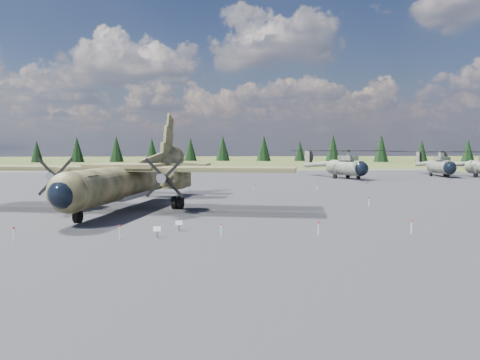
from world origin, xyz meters
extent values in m
plane|color=#565D29|center=(0.00, 0.00, 0.00)|extent=(500.00, 500.00, 0.00)
cube|color=#5E5E63|center=(0.00, 10.00, 0.00)|extent=(120.00, 120.00, 0.04)
cylinder|color=#3B3E21|center=(-5.77, 0.07, 2.38)|extent=(7.37, 18.80, 2.90)
sphere|color=#3B3E21|center=(-8.05, -8.97, 2.38)|extent=(3.45, 3.45, 2.84)
sphere|color=black|center=(-8.19, -9.53, 2.33)|extent=(2.54, 2.54, 2.09)
cube|color=black|center=(-7.65, -7.37, 3.16)|extent=(2.42, 2.11, 0.57)
cone|color=#3B3E21|center=(-2.78, 11.93, 3.47)|extent=(4.50, 7.60, 4.36)
cube|color=#A0A3A6|center=(-5.52, 1.08, 1.19)|extent=(3.43, 6.51, 0.52)
cube|color=#2A351B|center=(-5.65, 0.57, 3.57)|extent=(30.00, 10.77, 0.36)
cube|color=#3B3E21|center=(-5.65, 0.57, 3.80)|extent=(6.94, 5.14, 0.36)
cylinder|color=#3B3E21|center=(-10.24, 1.41, 3.00)|extent=(2.82, 5.61, 1.55)
cube|color=#3B3E21|center=(-10.04, 2.22, 2.33)|extent=(2.37, 3.80, 0.83)
cone|color=gray|center=(-11.07, -1.85, 3.00)|extent=(0.99, 1.10, 0.79)
cylinder|color=black|center=(-10.04, 2.22, 0.57)|extent=(1.16, 1.33, 1.14)
cylinder|color=#3B3E21|center=(-1.20, -0.87, 3.00)|extent=(2.82, 5.61, 1.55)
cube|color=#3B3E21|center=(-1.00, -0.07, 2.33)|extent=(2.37, 3.80, 0.83)
cone|color=gray|center=(-2.02, -4.13, 3.00)|extent=(0.99, 1.10, 0.79)
cylinder|color=black|center=(-1.00, -0.07, 0.57)|extent=(1.16, 1.33, 1.14)
cube|color=#3B3E21|center=(-3.75, 8.11, 4.09)|extent=(2.20, 7.66, 1.74)
cube|color=#2A351B|center=(-2.66, 12.43, 3.52)|extent=(10.20, 4.64, 0.23)
cylinder|color=gray|center=(-7.75, -7.77, 1.32)|extent=(0.18, 0.18, 0.93)
cylinder|color=black|center=(-7.75, -7.77, 0.57)|extent=(0.59, 1.03, 0.97)
cylinder|color=slate|center=(26.89, 37.04, 1.93)|extent=(5.12, 7.97, 2.61)
sphere|color=black|center=(28.23, 33.52, 1.88)|extent=(3.10, 3.10, 2.41)
sphere|color=slate|center=(25.55, 40.56, 1.93)|extent=(3.10, 3.10, 2.41)
cube|color=slate|center=(27.04, 36.65, 3.61)|extent=(2.85, 3.76, 0.78)
cylinder|color=gray|center=(27.04, 36.65, 4.39)|extent=(0.49, 0.49, 1.05)
cylinder|color=slate|center=(24.15, 44.22, 2.30)|extent=(4.00, 8.66, 1.50)
cube|color=slate|center=(22.75, 47.89, 3.61)|extent=(0.74, 1.45, 2.51)
cylinder|color=black|center=(23.10, 48.02, 3.61)|extent=(1.03, 2.56, 2.72)
cylinder|color=black|center=(28.00, 34.11, 0.42)|extent=(0.53, 0.77, 0.71)
cylinder|color=black|center=(25.12, 37.71, 0.42)|extent=(0.59, 0.89, 0.84)
cylinder|color=gray|center=(25.12, 37.71, 0.97)|extent=(0.19, 0.19, 1.52)
cylinder|color=black|center=(27.76, 38.72, 0.42)|extent=(0.59, 0.89, 0.84)
cylinder|color=gray|center=(27.76, 38.72, 0.97)|extent=(0.19, 0.19, 1.52)
cylinder|color=slate|center=(46.28, 40.90, 1.84)|extent=(3.15, 7.38, 2.49)
sphere|color=black|center=(45.95, 37.32, 1.79)|extent=(2.50, 2.50, 2.29)
sphere|color=slate|center=(46.62, 44.47, 1.84)|extent=(2.50, 2.50, 2.29)
cube|color=slate|center=(46.25, 40.50, 3.44)|extent=(1.99, 3.33, 0.75)
cylinder|color=gray|center=(46.25, 40.50, 4.19)|extent=(0.39, 0.39, 1.00)
cylinder|color=slate|center=(46.97, 48.19, 2.19)|extent=(1.63, 8.55, 1.43)
cube|color=slate|center=(47.32, 51.91, 3.44)|extent=(0.35, 1.41, 2.39)
cylinder|color=black|center=(47.67, 51.88, 3.44)|extent=(0.30, 2.59, 2.59)
cylinder|color=black|center=(46.00, 37.92, 0.40)|extent=(0.34, 0.70, 0.68)
cylinder|color=black|center=(45.06, 42.21, 0.40)|extent=(0.37, 0.82, 0.80)
cylinder|color=gray|center=(45.06, 42.21, 0.92)|extent=(0.15, 0.15, 1.45)
cylinder|color=black|center=(47.73, 41.96, 0.40)|extent=(0.37, 0.82, 0.80)
cylinder|color=gray|center=(47.73, 41.96, 0.92)|extent=(0.15, 0.15, 1.45)
sphere|color=slate|center=(52.02, 40.58, 1.86)|extent=(2.79, 2.79, 2.31)
cylinder|color=slate|center=(51.12, 44.23, 2.21)|extent=(2.86, 8.53, 1.44)
cube|color=slate|center=(50.22, 47.89, 3.46)|extent=(0.55, 1.42, 2.41)
cylinder|color=black|center=(50.56, 47.97, 3.46)|extent=(0.68, 2.55, 2.61)
cylinder|color=black|center=(51.28, 37.91, 0.40)|extent=(0.48, 0.85, 0.80)
cylinder|color=gray|center=(51.28, 37.91, 0.93)|extent=(0.17, 0.17, 1.46)
cube|color=gray|center=(-1.85, -13.24, 0.28)|extent=(0.08, 0.08, 0.56)
cube|color=white|center=(-1.85, -13.28, 0.55)|extent=(0.46, 0.21, 0.31)
cube|color=gray|center=(-0.60, -11.04, 0.27)|extent=(0.09, 0.09, 0.55)
cube|color=white|center=(-0.60, -11.09, 0.54)|extent=(0.47, 0.26, 0.31)
cylinder|color=white|center=(-10.00, -13.50, 0.40)|extent=(0.07, 0.07, 0.80)
cylinder|color=red|center=(-10.00, -13.50, 0.80)|extent=(0.12, 0.12, 0.10)
cylinder|color=white|center=(-4.00, -13.50, 0.40)|extent=(0.07, 0.07, 0.80)
cylinder|color=red|center=(-4.00, -13.50, 0.80)|extent=(0.12, 0.12, 0.10)
cylinder|color=white|center=(2.00, -13.50, 0.40)|extent=(0.07, 0.07, 0.80)
cylinder|color=red|center=(2.00, -13.50, 0.80)|extent=(0.12, 0.12, 0.10)
cylinder|color=white|center=(8.00, -13.50, 0.40)|extent=(0.07, 0.07, 0.80)
cylinder|color=red|center=(8.00, -13.50, 0.80)|extent=(0.12, 0.12, 0.10)
cylinder|color=white|center=(14.00, -13.50, 0.40)|extent=(0.07, 0.07, 0.80)
cylinder|color=red|center=(14.00, -13.50, 0.80)|extent=(0.12, 0.12, 0.10)
cylinder|color=white|center=(-16.00, 16.00, 0.40)|extent=(0.07, 0.07, 0.80)
cylinder|color=red|center=(-16.00, 16.00, 0.80)|extent=(0.12, 0.12, 0.10)
cylinder|color=white|center=(-8.00, 16.00, 0.40)|extent=(0.07, 0.07, 0.80)
cylinder|color=red|center=(-8.00, 16.00, 0.80)|extent=(0.12, 0.12, 0.10)
cylinder|color=white|center=(0.00, 16.00, 0.40)|extent=(0.07, 0.07, 0.80)
cylinder|color=red|center=(0.00, 16.00, 0.80)|extent=(0.12, 0.12, 0.10)
cylinder|color=white|center=(8.00, 16.00, 0.40)|extent=(0.07, 0.07, 0.80)
cylinder|color=red|center=(8.00, 16.00, 0.80)|extent=(0.12, 0.12, 0.10)
cylinder|color=white|center=(16.00, 16.00, 0.40)|extent=(0.07, 0.07, 0.80)
cylinder|color=red|center=(16.00, 16.00, 0.80)|extent=(0.12, 0.12, 0.10)
cylinder|color=white|center=(16.50, 0.00, 0.40)|extent=(0.07, 0.07, 0.80)
cylinder|color=red|center=(16.50, 0.00, 0.80)|extent=(0.12, 0.12, 0.10)
cone|color=black|center=(100.88, 120.23, 4.44)|extent=(4.97, 4.97, 8.87)
cone|color=black|center=(87.48, 128.63, 4.30)|extent=(4.82, 4.82, 8.61)
cone|color=black|center=(72.56, 131.32, 5.36)|extent=(6.01, 6.01, 10.73)
cone|color=black|center=(57.80, 145.03, 5.47)|extent=(6.13, 6.13, 10.94)
cone|color=black|center=(44.41, 146.63, 4.17)|extent=(4.67, 4.67, 8.34)
cone|color=black|center=(29.82, 148.91, 5.33)|extent=(5.97, 5.97, 10.66)
cone|color=black|center=(13.27, 153.18, 5.22)|extent=(5.85, 5.85, 10.45)
cone|color=black|center=(-0.17, 154.15, 4.78)|extent=(5.35, 5.35, 9.56)
cone|color=black|center=(-15.27, 145.50, 4.60)|extent=(5.16, 5.16, 9.21)
cone|color=black|center=(-28.49, 142.51, 4.96)|extent=(5.55, 5.55, 9.92)
cone|color=black|center=(-43.07, 141.98, 4.80)|extent=(5.37, 5.37, 9.59)
cone|color=black|center=(-56.87, 139.18, 4.05)|extent=(4.54, 4.54, 8.11)
camera|label=1|loc=(0.23, -41.36, 5.41)|focal=35.00mm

